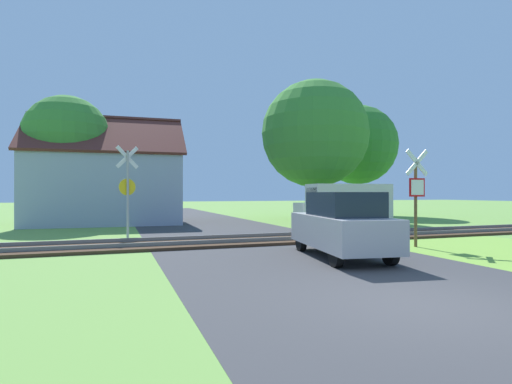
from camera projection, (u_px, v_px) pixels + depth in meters
name	position (u px, v px, depth m)	size (l,w,h in m)	color
ground_plane	(432.00, 305.00, 6.22)	(160.00, 160.00, 0.00)	#6B9942
road_asphalt	(358.00, 279.00, 8.11)	(7.31, 80.00, 0.01)	#38383A
rail_track	(252.00, 240.00, 14.34)	(60.00, 2.60, 0.22)	#422D1E
stop_sign_near	(416.00, 191.00, 12.98)	(0.88, 0.15, 3.19)	brown
crossing_sign_far	(128.00, 186.00, 15.25)	(0.85, 0.29, 3.57)	#9E9EA5
house	(107.00, 186.00, 23.38)	(8.79, 6.97, 6.31)	#99A3B7
tree_left	(67.00, 138.00, 22.30)	(4.70, 4.70, 7.20)	#513823
tree_right	(315.00, 134.00, 25.91)	(6.94, 6.94, 9.09)	#513823
tree_far	(358.00, 145.00, 31.87)	(6.29, 6.29, 8.76)	#513823
mail_truck	(345.00, 203.00, 21.29)	(5.08, 2.42, 2.24)	silver
parked_car	(341.00, 225.00, 10.83)	(2.21, 4.20, 1.78)	#99999E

